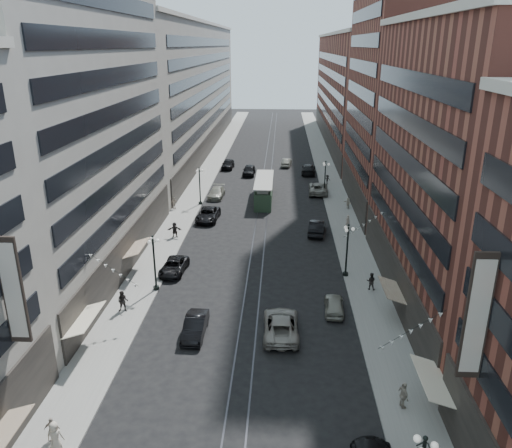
% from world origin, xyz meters
% --- Properties ---
extents(ground, '(220.00, 220.00, 0.00)m').
position_xyz_m(ground, '(0.00, 60.00, 0.00)').
color(ground, black).
rests_on(ground, ground).
extents(sidewalk_west, '(4.00, 180.00, 0.15)m').
position_xyz_m(sidewalk_west, '(-11.00, 70.00, 0.07)').
color(sidewalk_west, gray).
rests_on(sidewalk_west, ground).
extents(sidewalk_east, '(4.00, 180.00, 0.15)m').
position_xyz_m(sidewalk_east, '(11.00, 70.00, 0.07)').
color(sidewalk_east, gray).
rests_on(sidewalk_east, ground).
extents(rail_west, '(0.12, 180.00, 0.02)m').
position_xyz_m(rail_west, '(-0.70, 70.00, 0.01)').
color(rail_west, '#2D2D33').
rests_on(rail_west, ground).
extents(rail_east, '(0.12, 180.00, 0.02)m').
position_xyz_m(rail_east, '(0.70, 70.00, 0.01)').
color(rail_east, '#2D2D33').
rests_on(rail_east, ground).
extents(building_west_mid, '(8.00, 36.00, 28.00)m').
position_xyz_m(building_west_mid, '(-17.00, 33.00, 14.00)').
color(building_west_mid, gray).
rests_on(building_west_mid, ground).
extents(building_west_far, '(8.00, 90.00, 26.00)m').
position_xyz_m(building_west_far, '(-17.00, 96.00, 13.00)').
color(building_west_far, gray).
rests_on(building_west_far, ground).
extents(building_east_mid, '(8.00, 30.00, 24.00)m').
position_xyz_m(building_east_mid, '(17.00, 28.00, 12.00)').
color(building_east_mid, brown).
rests_on(building_east_mid, ground).
extents(building_east_tower, '(8.00, 26.00, 42.00)m').
position_xyz_m(building_east_tower, '(17.00, 56.00, 21.00)').
color(building_east_tower, brown).
rests_on(building_east_tower, ground).
extents(building_east_far, '(8.00, 72.00, 24.00)m').
position_xyz_m(building_east_far, '(17.00, 105.00, 12.00)').
color(building_east_far, brown).
rests_on(building_east_far, ground).
extents(lamppost_sw_far, '(1.03, 1.14, 5.52)m').
position_xyz_m(lamppost_sw_far, '(-9.20, 28.00, 3.10)').
color(lamppost_sw_far, black).
rests_on(lamppost_sw_far, sidewalk_west).
extents(lamppost_sw_mid, '(1.03, 1.14, 5.52)m').
position_xyz_m(lamppost_sw_mid, '(-9.20, 55.00, 3.10)').
color(lamppost_sw_mid, black).
rests_on(lamppost_sw_mid, sidewalk_west).
extents(lamppost_se_far, '(1.03, 1.14, 5.52)m').
position_xyz_m(lamppost_se_far, '(9.20, 32.00, 3.10)').
color(lamppost_se_far, black).
rests_on(lamppost_se_far, sidewalk_east).
extents(lamppost_se_mid, '(1.03, 1.14, 5.52)m').
position_xyz_m(lamppost_se_mid, '(9.20, 60.00, 3.10)').
color(lamppost_se_mid, black).
rests_on(lamppost_se_mid, sidewalk_east).
extents(streetcar, '(2.63, 11.87, 3.28)m').
position_xyz_m(streetcar, '(0.00, 57.76, 1.52)').
color(streetcar, '#273D28').
rests_on(streetcar, ground).
extents(car_2, '(2.63, 5.08, 1.37)m').
position_xyz_m(car_2, '(-8.32, 32.03, 0.68)').
color(car_2, black).
rests_on(car_2, ground).
extents(car_4, '(1.91, 4.23, 1.41)m').
position_xyz_m(car_4, '(7.37, 24.81, 0.70)').
color(car_4, gray).
rests_on(car_4, ground).
extents(car_5, '(1.69, 4.71, 1.55)m').
position_xyz_m(car_5, '(-4.20, 20.58, 0.77)').
color(car_5, black).
rests_on(car_5, ground).
extents(pedestrian_1, '(0.99, 0.59, 1.94)m').
position_xyz_m(pedestrian_1, '(-10.11, 7.86, 1.12)').
color(pedestrian_1, '#AFA491').
rests_on(pedestrian_1, sidewalk_west).
extents(pedestrian_2, '(0.98, 0.59, 1.94)m').
position_xyz_m(pedestrian_2, '(-11.05, 23.72, 1.12)').
color(pedestrian_2, black).
rests_on(pedestrian_2, sidewalk_west).
extents(pedestrian_4, '(0.80, 1.20, 1.88)m').
position_xyz_m(pedestrian_4, '(10.56, 12.51, 1.09)').
color(pedestrian_4, '#A39887').
rests_on(pedestrian_4, sidewalk_east).
extents(car_7, '(2.95, 5.89, 1.60)m').
position_xyz_m(car_7, '(-7.12, 48.36, 0.80)').
color(car_7, black).
rests_on(car_7, ground).
extents(car_8, '(2.35, 5.37, 1.53)m').
position_xyz_m(car_8, '(-7.32, 58.86, 0.77)').
color(car_8, gray).
rests_on(car_8, ground).
extents(car_9, '(2.29, 5.18, 1.73)m').
position_xyz_m(car_9, '(-7.55, 77.72, 0.87)').
color(car_9, black).
rests_on(car_9, ground).
extents(car_10, '(2.51, 5.40, 1.71)m').
position_xyz_m(car_10, '(7.06, 44.03, 0.86)').
color(car_10, black).
rests_on(car_10, ground).
extents(car_11, '(3.22, 6.41, 1.74)m').
position_xyz_m(car_11, '(8.40, 61.88, 0.87)').
color(car_11, gray).
rests_on(car_11, ground).
extents(car_12, '(2.88, 6.22, 1.76)m').
position_xyz_m(car_12, '(7.46, 74.44, 0.88)').
color(car_12, black).
rests_on(car_12, ground).
extents(car_13, '(2.23, 5.27, 1.78)m').
position_xyz_m(car_13, '(-3.25, 73.07, 0.89)').
color(car_13, black).
rests_on(car_13, ground).
extents(car_14, '(2.18, 4.74, 1.50)m').
position_xyz_m(car_14, '(3.55, 80.28, 0.75)').
color(car_14, gray).
rests_on(car_14, ground).
extents(pedestrian_5, '(1.75, 0.63, 1.85)m').
position_xyz_m(pedestrian_5, '(-10.22, 41.68, 1.07)').
color(pedestrian_5, black).
rests_on(pedestrian_5, sidewalk_west).
extents(pedestrian_6, '(1.12, 0.74, 1.76)m').
position_xyz_m(pedestrian_6, '(-12.50, 52.47, 1.03)').
color(pedestrian_6, '#B0A192').
rests_on(pedestrian_6, sidewalk_west).
extents(pedestrian_7, '(0.91, 0.62, 1.73)m').
position_xyz_m(pedestrian_7, '(11.22, 29.02, 1.01)').
color(pedestrian_7, black).
rests_on(pedestrian_7, sidewalk_east).
extents(pedestrian_8, '(0.75, 0.64, 1.74)m').
position_xyz_m(pedestrian_8, '(11.05, 45.92, 1.02)').
color(pedestrian_8, '#AB9C8D').
rests_on(pedestrian_8, sidewalk_east).
extents(pedestrian_9, '(1.05, 0.58, 1.54)m').
position_xyz_m(pedestrian_9, '(10.25, 67.11, 0.92)').
color(pedestrian_9, black).
rests_on(pedestrian_9, sidewalk_east).
extents(car_extra_0, '(2.90, 6.12, 1.69)m').
position_xyz_m(car_extra_0, '(2.72, 21.01, 0.84)').
color(car_extra_0, gray).
rests_on(car_extra_0, ground).
extents(pedestrian_extra_0, '(0.96, 0.57, 1.54)m').
position_xyz_m(pedestrian_extra_0, '(-10.68, 8.65, 0.92)').
color(pedestrian_extra_0, gray).
rests_on(pedestrian_extra_0, sidewalk_west).
extents(pedestrian_extra_1, '(1.17, 1.42, 1.56)m').
position_xyz_m(pedestrian_extra_1, '(12.07, 54.06, 0.93)').
color(pedestrian_extra_1, '#B5AB96').
rests_on(pedestrian_extra_1, sidewalk_east).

